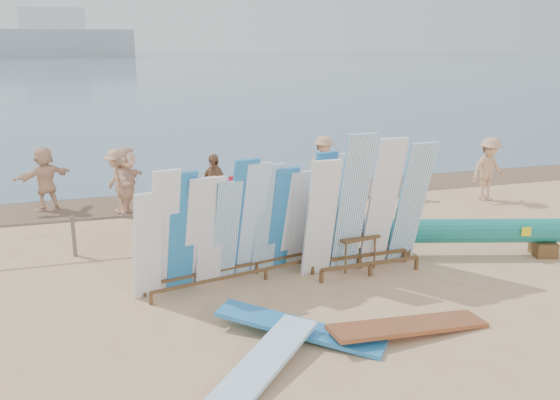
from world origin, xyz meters
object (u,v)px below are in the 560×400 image
object	(u,v)px
stroller	(239,207)
beachgoer_9	(323,165)
beach_chair_left	(188,223)
flat_board_c	(408,334)
beachgoer_11	(45,178)
flat_board_b	(259,378)
vendor_table	(354,250)
beachgoer_3	(117,181)
main_surfboard_rack	(261,223)
flat_board_d	(299,337)
beach_chair_right	(195,221)
beachgoer_10	(391,168)
beachgoer_5	(127,181)
outrigger_canoe	(472,232)
beachgoer_4	(214,185)
beachgoer_extra_0	(489,169)
side_surfboard_rack	(368,210)

from	to	relation	value
stroller	beachgoer_9	bearing A→B (deg)	50.27
beach_chair_left	flat_board_c	bearing A→B (deg)	-62.59
beachgoer_11	flat_board_b	bearing A→B (deg)	75.76
vendor_table	beachgoer_11	distance (m)	9.03
stroller	beachgoer_3	size ratio (longest dim) A/B	0.69
main_surfboard_rack	flat_board_c	distance (m)	3.57
main_surfboard_rack	beachgoer_9	xyz separation A→B (m)	(3.55, 5.84, -0.22)
flat_board_c	beach_chair_left	xyz separation A→B (m)	(-2.57, 6.11, 0.26)
flat_board_d	beach_chair_right	distance (m)	5.90
beachgoer_10	beachgoer_11	xyz separation A→B (m)	(-9.68, 1.49, 0.01)
beachgoer_9	beachgoer_3	size ratio (longest dim) A/B	1.02
flat_board_d	beachgoer_11	size ratio (longest dim) A/B	1.53
main_surfboard_rack	beachgoer_11	distance (m)	7.72
beachgoer_3	beachgoer_5	distance (m)	0.44
outrigger_canoe	beachgoer_4	size ratio (longest dim) A/B	3.43
stroller	beachgoer_4	world-z (taller)	beachgoer_4
beachgoer_4	beachgoer_3	xyz separation A→B (m)	(-2.43, 1.06, 0.03)
stroller	beachgoer_5	bearing A→B (deg)	159.10
beachgoer_4	beachgoer_extra_0	world-z (taller)	beachgoer_extra_0
beachgoer_4	beachgoer_10	size ratio (longest dim) A/B	0.96
side_surfboard_rack	vendor_table	bearing A→B (deg)	109.93
flat_board_d	beachgoer_9	world-z (taller)	beachgoer_9
beachgoer_3	beachgoer_10	bearing A→B (deg)	69.86
main_surfboard_rack	beachgoer_extra_0	distance (m)	8.65
vendor_table	flat_board_c	xyz separation A→B (m)	(-0.35, -2.92, -0.38)
beachgoer_4	beach_chair_left	bearing A→B (deg)	-63.00
outrigger_canoe	beachgoer_11	distance (m)	11.14
stroller	beachgoer_11	xyz separation A→B (m)	(-4.71, 2.97, 0.40)
flat_board_d	beach_chair_right	size ratio (longest dim) A/B	3.13
stroller	beachgoer_4	size ratio (longest dim) A/B	0.71
main_surfboard_rack	beach_chair_left	distance (m)	3.37
side_surfboard_rack	beach_chair_right	distance (m)	4.76
vendor_table	flat_board_d	xyz separation A→B (m)	(-2.03, -2.49, -0.38)
beach_chair_right	vendor_table	bearing A→B (deg)	-65.74
side_surfboard_rack	flat_board_b	world-z (taller)	side_surfboard_rack
beach_chair_left	beachgoer_9	distance (m)	5.31
side_surfboard_rack	beach_chair_right	world-z (taller)	side_surfboard_rack
vendor_table	beach_chair_left	xyz separation A→B (m)	(-2.92, 3.20, -0.11)
beachgoer_4	beachgoer_5	bearing A→B (deg)	-136.27
beachgoer_extra_0	beachgoer_11	distance (m)	12.46
main_surfboard_rack	flat_board_c	size ratio (longest dim) A/B	1.82
outrigger_canoe	beachgoer_5	xyz separation A→B (m)	(-6.89, 5.34, 0.40)
main_surfboard_rack	beachgoer_extra_0	xyz separation A→B (m)	(7.82, 3.69, -0.18)
stroller	beachgoer_extra_0	world-z (taller)	beachgoer_extra_0
main_surfboard_rack	beachgoer_10	distance (m)	7.23
beachgoer_9	main_surfboard_rack	bearing A→B (deg)	-138.61
beachgoer_5	beach_chair_left	bearing A→B (deg)	-134.26
main_surfboard_rack	vendor_table	distance (m)	2.08
outrigger_canoe	stroller	distance (m)	5.59
beachgoer_3	outrigger_canoe	bearing A→B (deg)	35.80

